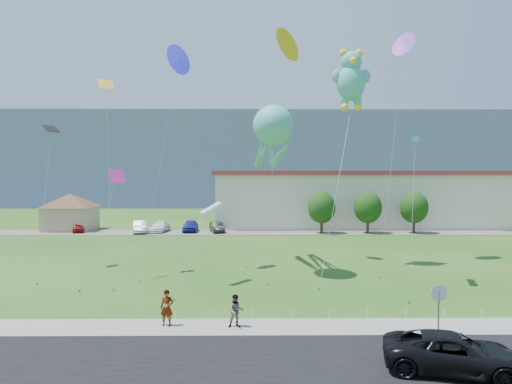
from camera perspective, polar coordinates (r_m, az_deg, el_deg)
ground at (r=25.90m, az=-2.67°, el=-14.73°), size 160.00×160.00×0.00m
road at (r=18.38m, az=-3.67°, el=-21.83°), size 80.00×8.00×0.06m
sidewalk at (r=23.27m, az=-2.93°, el=-16.56°), size 80.00×2.50×0.10m
parking_strip at (r=60.26m, az=-1.44°, el=-5.08°), size 70.00×6.00×0.06m
hill_ridge at (r=144.88m, az=-0.92°, el=4.00°), size 160.00×50.00×25.00m
pavilion at (r=67.70m, az=-22.17°, el=-1.90°), size 9.20×9.20×5.00m
warehouse at (r=73.29m, az=19.45°, el=-0.72°), size 61.00×15.00×8.20m
stop_sign at (r=22.99m, az=21.88°, el=-12.21°), size 0.80×0.07×2.50m
rope_fence at (r=24.59m, az=-2.79°, el=-15.04°), size 26.05×0.05×0.50m
tree_near at (r=59.62m, az=8.21°, el=-1.93°), size 3.60×3.60×5.47m
tree_mid at (r=60.83m, az=13.80°, el=-1.89°), size 3.60×3.60×5.47m
tree_far at (r=62.58m, az=19.14°, el=-1.84°), size 3.60×3.60×5.47m
suv at (r=19.68m, az=23.51°, el=-17.99°), size 5.63×3.69×1.44m
pedestrian_left at (r=23.50m, az=-11.08°, el=-14.02°), size 0.67×0.47×1.77m
pedestrian_right at (r=22.94m, az=-2.50°, el=-14.62°), size 0.86×0.72×1.59m
parked_car_red at (r=64.77m, az=-21.28°, el=-4.14°), size 2.47×3.88×1.23m
parked_car_silver at (r=61.58m, az=-14.31°, el=-4.22°), size 2.66×5.01×1.57m
parked_car_white at (r=62.01m, az=-11.91°, el=-4.26°), size 2.32×4.81×1.35m
parked_car_blue at (r=61.50m, az=-8.20°, el=-4.19°), size 1.98×4.64×1.56m
parked_car_black at (r=60.53m, az=-4.94°, el=-4.38°), size 2.40×4.34×1.35m
octopus_kite at (r=35.79m, az=2.07°, el=6.88°), size 3.03×10.90×12.79m
teddy_bear_kite at (r=39.90m, az=11.81°, el=13.74°), size 5.55×9.82×18.02m
small_kite_black at (r=40.23m, az=-24.38°, el=5.44°), size 2.32×7.03×11.75m
small_kite_cyan at (r=33.31m, az=19.27°, el=5.98°), size 2.32×6.14×10.35m
small_kite_purple at (r=44.09m, az=17.89°, el=16.65°), size 5.10×8.53×19.88m
small_kite_pink at (r=34.49m, az=-17.36°, el=0.73°), size 1.89×5.01×7.88m
small_kite_orange at (r=42.15m, az=3.84°, el=17.31°), size 4.57×4.61×19.76m
small_kite_blue at (r=38.23m, az=-9.77°, el=15.52°), size 2.96×5.77×17.48m
small_kite_white at (r=31.81m, az=-5.77°, el=-2.34°), size 2.07×5.77×5.52m
small_kite_yellow at (r=36.51m, az=-18.16°, el=10.03°), size 2.88×6.49×14.92m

